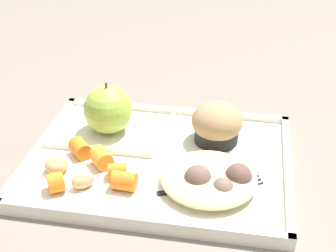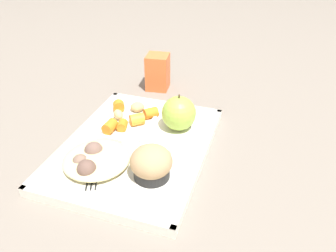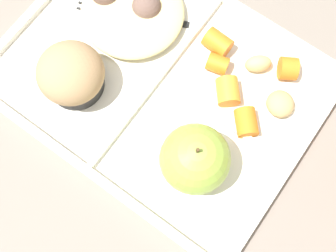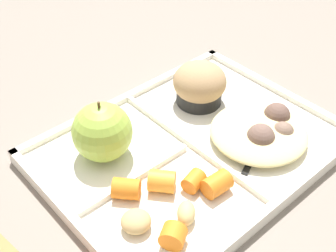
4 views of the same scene
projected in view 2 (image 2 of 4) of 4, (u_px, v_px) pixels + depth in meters
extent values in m
plane|color=slate|center=(137.00, 151.00, 0.71)|extent=(6.00, 6.00, 0.00)
cube|color=silver|center=(137.00, 148.00, 0.71)|extent=(0.38, 0.29, 0.01)
cube|color=silver|center=(78.00, 133.00, 0.74)|extent=(0.38, 0.01, 0.01)
cube|color=silver|center=(201.00, 158.00, 0.67)|extent=(0.38, 0.01, 0.01)
cube|color=silver|center=(165.00, 103.00, 0.85)|extent=(0.01, 0.29, 0.01)
cube|color=silver|center=(93.00, 208.00, 0.55)|extent=(0.01, 0.29, 0.01)
cube|color=silver|center=(136.00, 145.00, 0.70)|extent=(0.01, 0.27, 0.01)
cube|color=silver|center=(153.00, 122.00, 0.78)|extent=(0.17, 0.01, 0.01)
sphere|color=#93B742|center=(179.00, 113.00, 0.74)|extent=(0.08, 0.08, 0.08)
cylinder|color=#4C381E|center=(179.00, 97.00, 0.72)|extent=(0.00, 0.00, 0.01)
cylinder|color=black|center=(152.00, 171.00, 0.62)|extent=(0.07, 0.07, 0.02)
ellipsoid|color=tan|center=(151.00, 161.00, 0.61)|extent=(0.08, 0.08, 0.06)
cylinder|color=orange|center=(119.00, 106.00, 0.82)|extent=(0.03, 0.03, 0.03)
cylinder|color=orange|center=(122.00, 125.00, 0.75)|extent=(0.03, 0.03, 0.02)
cylinder|color=orange|center=(151.00, 113.00, 0.79)|extent=(0.04, 0.04, 0.03)
cylinder|color=orange|center=(137.00, 119.00, 0.77)|extent=(0.04, 0.04, 0.03)
cylinder|color=orange|center=(110.00, 126.00, 0.74)|extent=(0.03, 0.03, 0.03)
ellipsoid|color=tan|center=(137.00, 107.00, 0.82)|extent=(0.05, 0.05, 0.02)
ellipsoid|color=tan|center=(118.00, 114.00, 0.79)|extent=(0.04, 0.04, 0.02)
ellipsoid|color=#D6C684|center=(97.00, 159.00, 0.65)|extent=(0.13, 0.13, 0.02)
sphere|color=#755B4C|center=(80.00, 162.00, 0.64)|extent=(0.03, 0.03, 0.03)
sphere|color=brown|center=(94.00, 151.00, 0.66)|extent=(0.04, 0.04, 0.04)
sphere|color=brown|center=(87.00, 169.00, 0.61)|extent=(0.04, 0.04, 0.04)
cube|color=black|center=(96.00, 155.00, 0.68)|extent=(0.09, 0.04, 0.00)
cube|color=black|center=(93.00, 176.00, 0.62)|extent=(0.04, 0.03, 0.00)
cylinder|color=black|center=(86.00, 187.00, 0.60)|extent=(0.02, 0.01, 0.00)
cylinder|color=black|center=(91.00, 187.00, 0.60)|extent=(0.02, 0.01, 0.00)
cylinder|color=black|center=(96.00, 186.00, 0.60)|extent=(0.02, 0.01, 0.00)
cube|color=orange|center=(158.00, 72.00, 0.94)|extent=(0.07, 0.07, 0.10)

